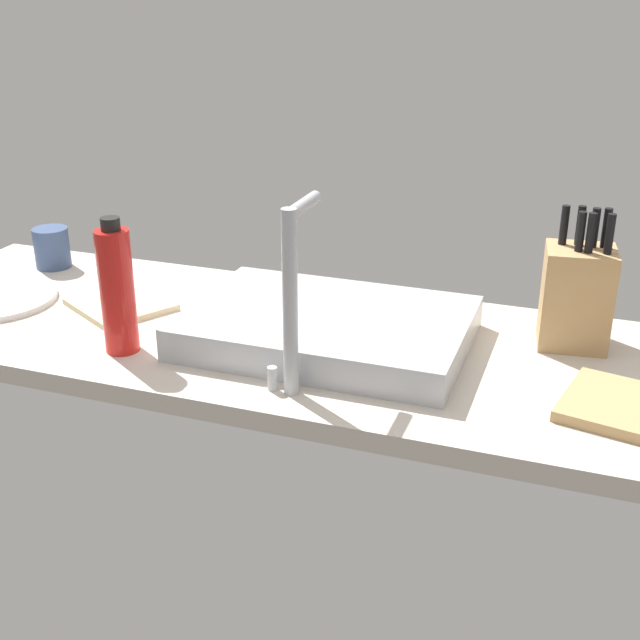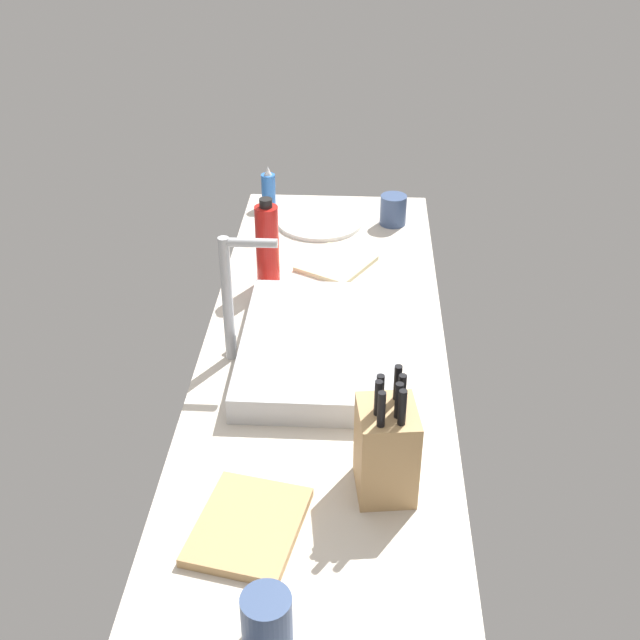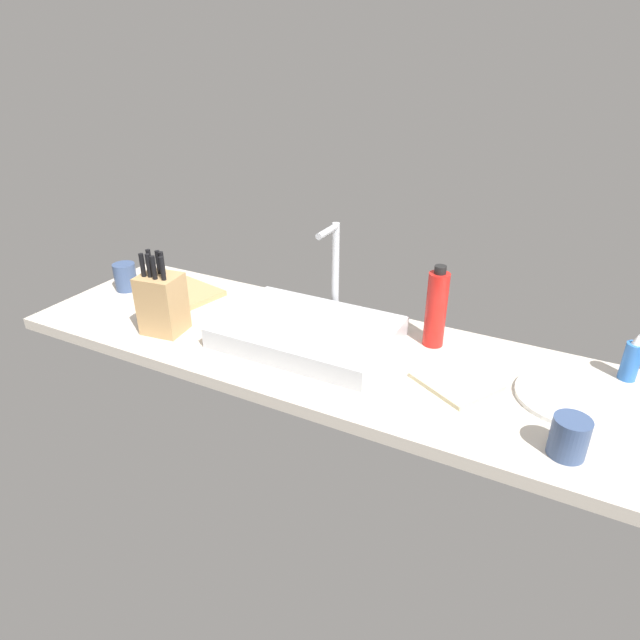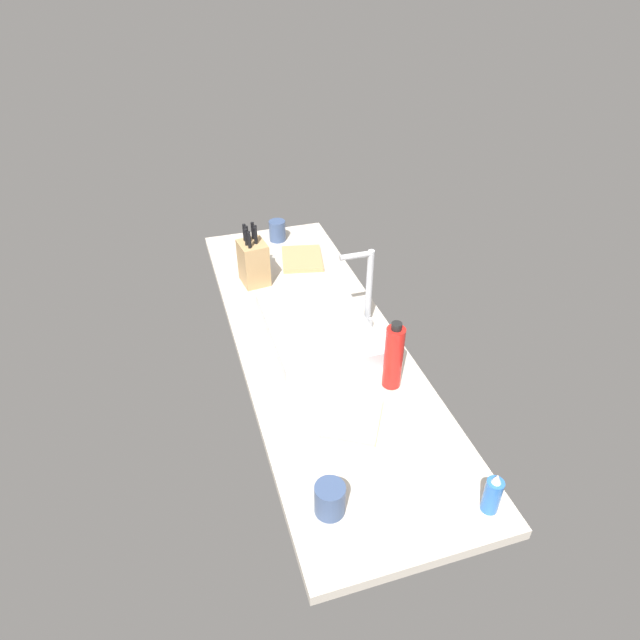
% 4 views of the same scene
% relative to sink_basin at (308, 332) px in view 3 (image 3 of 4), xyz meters
% --- Properties ---
extents(countertop_slab, '(1.81, 0.57, 0.04)m').
position_rel_sink_basin_xyz_m(countertop_slab, '(0.02, -0.01, -0.05)').
color(countertop_slab, beige).
rests_on(countertop_slab, ground).
extents(sink_basin, '(0.50, 0.35, 0.06)m').
position_rel_sink_basin_xyz_m(sink_basin, '(0.00, 0.00, 0.00)').
color(sink_basin, '#B7BABF').
rests_on(sink_basin, countertop_slab).
extents(faucet, '(0.06, 0.13, 0.30)m').
position_rel_sink_basin_xyz_m(faucet, '(-0.01, 0.19, 0.14)').
color(faucet, '#B7BABF').
rests_on(faucet, countertop_slab).
extents(knife_block, '(0.13, 0.12, 0.25)m').
position_rel_sink_basin_xyz_m(knife_block, '(-0.42, -0.14, 0.07)').
color(knife_block, tan).
rests_on(knife_block, countertop_slab).
extents(cutting_board, '(0.25, 0.22, 0.02)m').
position_rel_sink_basin_xyz_m(cutting_board, '(-0.53, 0.09, -0.02)').
color(cutting_board, tan).
rests_on(cutting_board, countertop_slab).
extents(soap_bottle, '(0.04, 0.04, 0.13)m').
position_rel_sink_basin_xyz_m(soap_bottle, '(0.84, 0.21, 0.03)').
color(soap_bottle, blue).
rests_on(soap_bottle, countertop_slab).
extents(water_bottle, '(0.06, 0.06, 0.24)m').
position_rel_sink_basin_xyz_m(water_bottle, '(0.33, 0.15, 0.08)').
color(water_bottle, red).
rests_on(water_bottle, countertop_slab).
extents(dinner_plate, '(0.26, 0.26, 0.01)m').
position_rel_sink_basin_xyz_m(dinner_plate, '(0.71, 0.04, -0.02)').
color(dinner_plate, white).
rests_on(dinner_plate, countertop_slab).
extents(dish_towel, '(0.24, 0.23, 0.01)m').
position_rel_sink_basin_xyz_m(dish_towel, '(0.45, -0.02, -0.02)').
color(dish_towel, beige).
rests_on(dish_towel, countertop_slab).
extents(coffee_mug, '(0.08, 0.08, 0.09)m').
position_rel_sink_basin_xyz_m(coffee_mug, '(0.73, -0.18, 0.02)').
color(coffee_mug, '#384C75').
rests_on(coffee_mug, countertop_slab).
extents(ceramic_cup, '(0.08, 0.08, 0.10)m').
position_rel_sink_basin_xyz_m(ceramic_cup, '(-0.76, 0.03, 0.02)').
color(ceramic_cup, '#384C75').
rests_on(ceramic_cup, countertop_slab).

